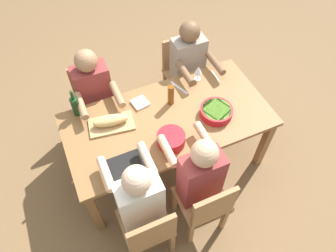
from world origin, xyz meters
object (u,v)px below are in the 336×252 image
chair_far_right (181,69)px  wine_glass (198,70)px  dining_table (168,124)px  napkin_stack (140,103)px  chair_far_left (94,96)px  serving_bowl_salad (216,111)px  chair_near_center (206,205)px  diner_near_center (198,175)px  diner_far_right (189,65)px  serving_bowl_greens (171,139)px  wine_bottle (76,106)px  chair_near_left (149,230)px  diner_far_left (95,94)px  bread_loaf (111,120)px  diner_near_left (139,199)px  beer_bottle (171,95)px  cutting_board (112,124)px

chair_far_right → wine_glass: bearing=-95.3°
dining_table → napkin_stack: (-0.17, 0.27, 0.09)m
chair_far_left → serving_bowl_salad: 1.35m
chair_near_center → diner_near_center: size_ratio=0.71×
diner_near_center → diner_far_right: same height
chair_far_left → serving_bowl_greens: (0.43, -1.04, 0.32)m
dining_table → serving_bowl_greens: size_ratio=7.74×
chair_far_left → wine_bottle: (-0.21, -0.39, 0.37)m
diner_near_center → chair_near_left: (-0.52, -0.18, -0.21)m
diner_far_left → wine_glass: diner_far_left is taller
diner_near_center → bread_loaf: (-0.49, 0.74, 0.11)m
diner_near_center → chair_far_right: (0.52, 1.39, -0.21)m
diner_far_right → napkin_stack: (-0.69, -0.33, 0.05)m
diner_far_right → serving_bowl_greens: bearing=-125.1°
diner_near_left → beer_bottle: size_ratio=5.45×
chair_far_left → chair_near_left: 1.58m
dining_table → cutting_board: bearing=164.1°
diner_far_left → wine_glass: bearing=-14.5°
napkin_stack → chair_near_center: bearing=-81.0°
serving_bowl_salad → dining_table: bearing=162.6°
chair_far_right → napkin_stack: (-0.69, -0.52, 0.27)m
bread_loaf → wine_bottle: wine_bottle is taller
dining_table → serving_bowl_salad: (0.42, -0.13, 0.13)m
diner_far_left → beer_bottle: (0.62, -0.44, 0.15)m
diner_near_center → napkin_stack: bearing=100.9°
diner_far_left → bread_loaf: diner_far_left is taller
chair_far_right → beer_bottle: size_ratio=3.86×
bread_loaf → napkin_stack: 0.35m
dining_table → diner_far_right: (0.52, 0.60, 0.04)m
diner_far_right → dining_table: bearing=-130.6°
chair_far_left → diner_far_left: size_ratio=0.71×
chair_far_right → serving_bowl_greens: bearing=-120.0°
serving_bowl_greens → diner_far_right: bearing=54.9°
diner_far_left → napkin_stack: 0.49m
chair_near_center → wine_bottle: (-0.73, 1.18, 0.37)m
chair_near_left → bread_loaf: 0.98m
napkin_stack → serving_bowl_salad: bearing=-34.3°
chair_near_left → wine_glass: bearing=48.7°
diner_far_left → diner_far_right: (1.04, 0.00, 0.00)m
chair_far_right → cutting_board: (-1.01, -0.65, 0.27)m
diner_far_left → diner_near_left: same height
diner_far_left → chair_far_right: bearing=10.1°
dining_table → diner_far_left: bearing=130.6°
chair_far_right → chair_near_left: bearing=-123.3°
chair_near_center → cutting_board: 1.08m
chair_far_right → serving_bowl_greens: chair_far_right is taller
chair_far_left → diner_near_center: size_ratio=0.71×
diner_far_right → cutting_board: 1.11m
chair_far_left → chair_near_left: size_ratio=1.00×
diner_near_center → diner_near_left: size_ratio=1.00×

